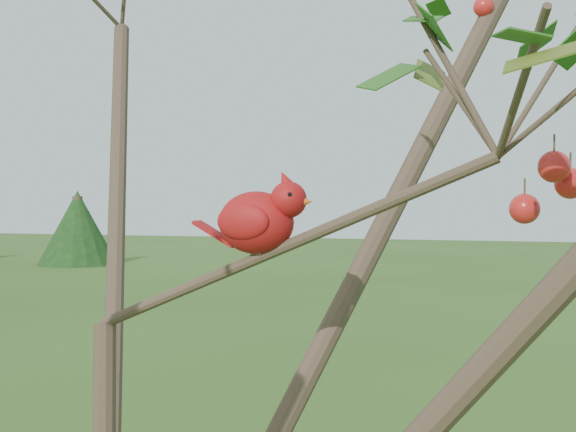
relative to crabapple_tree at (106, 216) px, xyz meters
name	(u,v)px	position (x,y,z in m)	size (l,w,h in m)	color
crabapple_tree	(106,216)	(0.00, 0.00, 0.00)	(2.35, 2.05, 2.95)	#3D2D20
cardinal	(260,219)	(0.19, 0.10, -0.01)	(0.19, 0.10, 0.13)	#A60E17
distant_trees	(527,220)	(0.28, 24.40, -0.65)	(38.04, 12.92, 3.38)	#3D2D20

